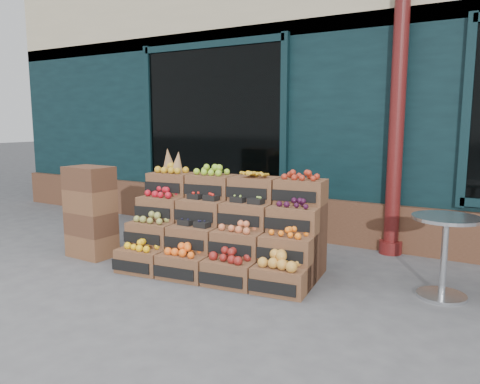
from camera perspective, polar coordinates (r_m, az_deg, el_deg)
The scene contains 6 objects.
ground at distance 4.87m, azimuth -2.28°, elevation -11.22°, with size 60.00×60.00×0.00m, color #4C4C4F.
shop_facade at distance 9.31m, azimuth 15.67°, elevation 12.98°, with size 12.00×6.24×4.80m.
crate_display at distance 5.24m, azimuth -1.96°, elevation -5.08°, with size 2.24×1.30×1.33m.
spare_crates at distance 5.99m, azimuth -17.75°, elevation -2.32°, with size 0.57×0.40×1.11m.
bistro_table at distance 4.79m, azimuth 23.68°, elevation -6.19°, with size 0.62×0.62×0.78m.
shopkeeper at distance 7.93m, azimuth -3.72°, elevation 4.47°, with size 0.78×0.51×2.14m, color #1A5D22.
Camera 1 is at (2.52, -3.82, 1.67)m, focal length 35.00 mm.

